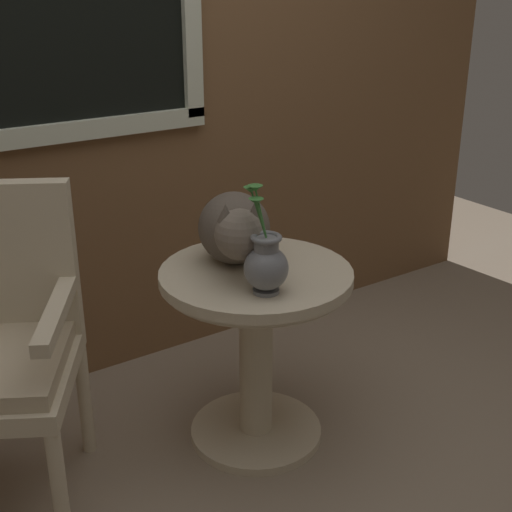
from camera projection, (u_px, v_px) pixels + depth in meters
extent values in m
plane|color=gray|center=(223.00, 466.00, 2.32)|extent=(6.00, 6.00, 0.00)
cube|color=brown|center=(95.00, 41.00, 2.46)|extent=(4.00, 0.04, 2.60)
cube|color=beige|center=(81.00, 130.00, 2.49)|extent=(1.01, 0.03, 0.07)
cylinder|color=beige|center=(256.00, 430.00, 2.47)|extent=(0.46, 0.46, 0.03)
cylinder|color=beige|center=(256.00, 357.00, 2.36)|extent=(0.11, 0.11, 0.57)
cylinder|color=beige|center=(256.00, 275.00, 2.25)|extent=(0.63, 0.63, 0.03)
torus|color=beige|center=(256.00, 283.00, 2.26)|extent=(0.60, 0.60, 0.02)
cylinder|color=beige|center=(60.00, 493.00, 1.90)|extent=(0.04, 0.04, 0.41)
cylinder|color=beige|center=(85.00, 399.00, 2.32)|extent=(0.04, 0.04, 0.41)
cube|color=beige|center=(57.00, 311.00, 1.95)|extent=(0.27, 0.43, 0.04)
ellipsoid|color=brown|center=(234.00, 228.00, 2.27)|extent=(0.33, 0.34, 0.23)
sphere|color=#76695D|center=(240.00, 234.00, 2.09)|extent=(0.16, 0.16, 0.16)
cone|color=brown|center=(225.00, 213.00, 2.06)|extent=(0.05, 0.05, 0.06)
cone|color=brown|center=(254.00, 211.00, 2.07)|extent=(0.05, 0.05, 0.06)
cylinder|color=brown|center=(229.00, 228.00, 2.47)|extent=(0.15, 0.23, 0.05)
cylinder|color=slate|center=(266.00, 290.00, 2.08)|extent=(0.08, 0.08, 0.01)
ellipsoid|color=slate|center=(266.00, 268.00, 2.06)|extent=(0.13, 0.13, 0.13)
cylinder|color=slate|center=(266.00, 245.00, 2.03)|extent=(0.07, 0.07, 0.05)
torus|color=slate|center=(266.00, 238.00, 2.02)|extent=(0.09, 0.09, 0.02)
cylinder|color=#387533|center=(259.00, 214.00, 2.01)|extent=(0.02, 0.06, 0.14)
cone|color=#387533|center=(251.00, 190.00, 2.01)|extent=(0.04, 0.04, 0.02)
cylinder|color=#387533|center=(261.00, 220.00, 2.00)|extent=(0.04, 0.02, 0.12)
cone|color=#387533|center=(256.00, 201.00, 1.97)|extent=(0.04, 0.04, 0.02)
cylinder|color=#387533|center=(261.00, 213.00, 2.00)|extent=(0.02, 0.04, 0.14)
cone|color=#387533|center=(255.00, 188.00, 1.99)|extent=(0.04, 0.04, 0.02)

